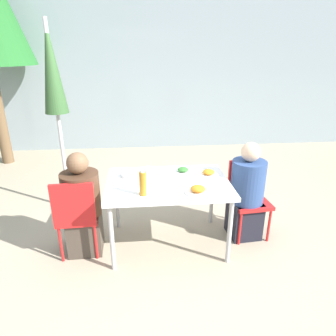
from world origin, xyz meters
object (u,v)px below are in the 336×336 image
object	(u,v)px
person_right	(246,194)
bottle	(143,183)
drinking_cup	(148,171)
chair_right	(247,192)
person_left	(83,208)
salad_bowl	(131,175)
chair_left	(76,213)
closed_umbrella	(53,82)

from	to	relation	value
person_right	bottle	world-z (taller)	person_right
bottle	drinking_cup	world-z (taller)	bottle
chair_right	bottle	xyz separation A→B (m)	(-1.18, -0.44, 0.37)
bottle	person_right	bearing A→B (deg)	17.49
person_left	person_right	world-z (taller)	person_right
drinking_cup	salad_bowl	world-z (taller)	drinking_cup
chair_left	chair_right	world-z (taller)	same
chair_left	drinking_cup	distance (m)	0.85
closed_umbrella	bottle	bearing A→B (deg)	-50.37
drinking_cup	salad_bowl	bearing A→B (deg)	-168.51
chair_left	chair_right	bearing A→B (deg)	6.45
closed_umbrella	bottle	xyz separation A→B (m)	(0.99, -1.20, -0.79)
chair_left	person_left	bearing A→B (deg)	58.13
drinking_cup	closed_umbrella	bearing A→B (deg)	146.07
person_left	closed_umbrella	bearing A→B (deg)	109.41
person_left	drinking_cup	distance (m)	0.78
drinking_cup	chair_right	bearing A→B (deg)	-2.35
chair_right	closed_umbrella	distance (m)	2.58
drinking_cup	salad_bowl	size ratio (longest dim) A/B	0.43
person_right	person_left	bearing A→B (deg)	-1.49
chair_left	drinking_cup	xyz separation A→B (m)	(0.73, 0.32, 0.29)
chair_left	salad_bowl	size ratio (longest dim) A/B	4.31
person_left	bottle	distance (m)	0.76
person_left	person_right	bearing A→B (deg)	1.50
chair_left	closed_umbrella	bearing A→B (deg)	105.52
closed_umbrella	salad_bowl	xyz separation A→B (m)	(0.87, -0.75, -0.89)
person_left	salad_bowl	distance (m)	0.59
person_left	closed_umbrella	xyz separation A→B (m)	(-0.38, 0.95, 1.15)
bottle	drinking_cup	xyz separation A→B (m)	(0.07, 0.49, -0.08)
salad_bowl	person_left	bearing A→B (deg)	-157.70
closed_umbrella	bottle	size ratio (longest dim) A/B	9.43
chair_left	person_right	xyz separation A→B (m)	(1.80, 0.19, 0.02)
person_left	salad_bowl	xyz separation A→B (m)	(0.49, 0.20, 0.26)
person_right	chair_left	bearing A→B (deg)	1.01
person_right	salad_bowl	size ratio (longest dim) A/B	5.60
chair_left	person_left	world-z (taller)	person_left
salad_bowl	chair_right	bearing A→B (deg)	-0.30
drinking_cup	bottle	bearing A→B (deg)	-97.70
closed_umbrella	salad_bowl	distance (m)	1.46
person_left	bottle	world-z (taller)	person_left
person_left	bottle	size ratio (longest dim) A/B	4.41
person_left	drinking_cup	world-z (taller)	person_left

